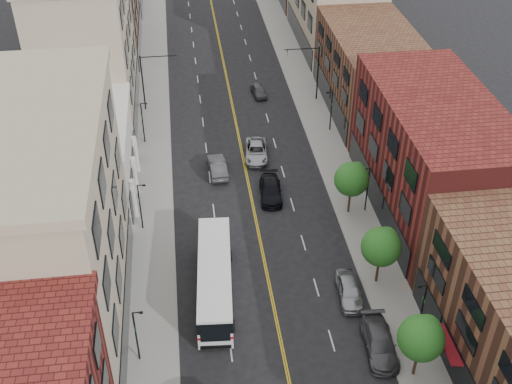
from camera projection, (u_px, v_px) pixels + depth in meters
name	position (u px, v px, depth m)	size (l,w,h in m)	color
sidewalk_left	(154.00, 165.00, 70.83)	(4.00, 110.00, 0.15)	gray
sidewalk_right	(331.00, 153.00, 72.89)	(4.00, 110.00, 0.15)	gray
bldg_l_tanoffice	(46.00, 234.00, 47.21)	(10.00, 22.00, 18.00)	tan
bldg_l_white	(80.00, 159.00, 64.60)	(10.00, 14.00, 8.00)	silver
bldg_l_far_a	(87.00, 45.00, 75.32)	(10.00, 20.00, 18.00)	tan
bldg_l_far_b	(100.00, 0.00, 92.26)	(10.00, 20.00, 15.00)	brown
bldg_r_mid	(432.00, 157.00, 61.30)	(10.00, 22.00, 12.00)	#591917
bldg_r_far_a	(371.00, 72.00, 78.75)	(10.00, 20.00, 10.00)	brown
tree_r_1	(422.00, 336.00, 45.61)	(3.40, 3.40, 5.59)	black
tree_r_2	(382.00, 245.00, 53.64)	(3.40, 3.40, 5.59)	black
tree_r_3	(352.00, 178.00, 61.67)	(3.40, 3.40, 5.59)	black
lamp_l_1	(136.00, 333.00, 47.35)	(0.81, 0.55, 5.05)	black
lamp_l_2	(140.00, 204.00, 60.20)	(0.81, 0.55, 5.05)	black
lamp_l_3	(143.00, 120.00, 73.05)	(0.81, 0.55, 5.05)	black
lamp_r_1	(422.00, 306.00, 49.61)	(0.81, 0.55, 5.05)	black
lamp_r_2	(367.00, 187.00, 62.46)	(0.81, 0.55, 5.05)	black
lamp_r_3	(331.00, 109.00, 75.31)	(0.81, 0.55, 5.05)	black
signal_mast_left	(148.00, 76.00, 78.56)	(4.49, 0.18, 7.20)	black
signal_mast_right	(312.00, 67.00, 80.68)	(4.49, 0.18, 7.20)	black
city_bus	(215.00, 277.00, 53.76)	(3.71, 12.82, 3.26)	white
car_parked_mid	(379.00, 343.00, 49.41)	(2.28, 5.62, 1.63)	#46464A
car_parked_far	(349.00, 290.00, 54.00)	(1.93, 4.80, 1.63)	#96999D
car_lane_behind	(217.00, 167.00, 69.25)	(1.74, 4.98, 1.64)	#424247
car_lane_a	(271.00, 190.00, 65.80)	(2.20, 5.41, 1.57)	black
car_lane_b	(256.00, 151.00, 71.88)	(2.56, 5.55, 1.54)	#A2A5A9
car_lane_c	(259.00, 91.00, 84.06)	(1.58, 3.94, 1.34)	#45454A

